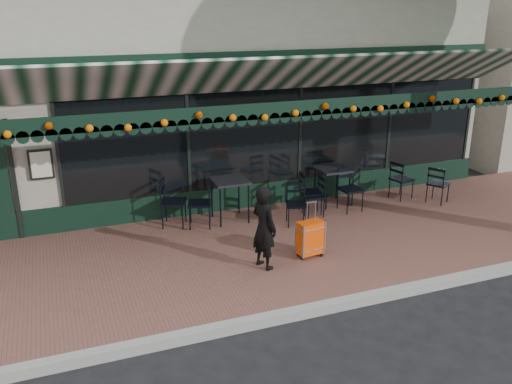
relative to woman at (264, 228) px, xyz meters
name	(u,v)px	position (x,y,z in m)	size (l,w,h in m)	color
ground	(326,308)	(0.47, -1.29, -0.84)	(80.00, 80.00, 0.00)	black
sidewalk	(274,249)	(0.47, 0.71, -0.76)	(18.00, 4.00, 0.15)	brown
curb	(329,306)	(0.47, -1.37, -0.76)	(18.00, 0.16, 0.15)	#9E9E99
restaurant_building	(188,83)	(0.47, 6.54, 1.43)	(12.00, 9.60, 4.50)	gray
woman	(264,228)	(0.00, 0.00, 0.00)	(0.50, 0.33, 1.38)	black
suitcase	(310,238)	(0.87, 0.09, -0.36)	(0.45, 0.29, 0.98)	#FF4B08
cafe_table_a	(333,172)	(2.45, 2.24, 0.02)	(0.64, 0.64, 0.79)	black
cafe_table_b	(230,184)	(0.13, 2.13, 0.07)	(0.68, 0.68, 0.84)	black
chair_a_left	(313,196)	(1.77, 1.77, -0.28)	(0.40, 0.40, 0.81)	black
chair_a_right	(402,180)	(4.04, 2.01, -0.26)	(0.43, 0.43, 0.85)	black
chair_a_front	(351,190)	(2.62, 1.76, -0.24)	(0.45, 0.45, 0.89)	black
chair_a_extra	(438,184)	(4.61, 1.50, -0.28)	(0.41, 0.41, 0.82)	black
chair_b_left	(200,204)	(-0.51, 2.03, -0.23)	(0.45, 0.45, 0.91)	black
chair_b_right	(311,193)	(1.79, 1.91, -0.26)	(0.43, 0.43, 0.86)	black
chair_b_front	(297,205)	(1.25, 1.44, -0.28)	(0.41, 0.41, 0.82)	black
chair_solo	(174,202)	(-0.97, 2.24, -0.22)	(0.47, 0.47, 0.94)	black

